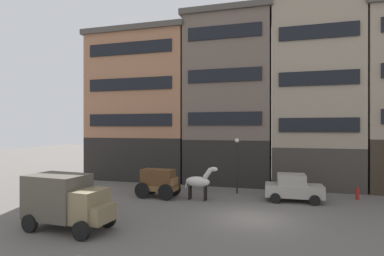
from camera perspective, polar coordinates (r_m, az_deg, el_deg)
name	(u,v)px	position (r m, az deg, el deg)	size (l,w,h in m)	color
ground_plane	(252,218)	(17.67, 11.00, -16.11)	(120.00, 120.00, 0.00)	#605B56
building_far_left	(142,105)	(30.65, -9.33, 4.23)	(10.13, 5.51, 14.20)	black
building_center_left	(229,98)	(28.12, 6.84, 5.54)	(7.81, 5.51, 15.10)	black
building_center_right	(314,78)	(28.08, 21.71, 8.58)	(7.32, 5.51, 18.06)	#38332D
cargo_wagon	(159,181)	(22.13, -6.20, -9.75)	(2.98, 1.66, 1.98)	brown
draft_horse	(199,181)	(21.19, 1.32, -9.86)	(2.35, 0.69, 2.30)	beige
delivery_truck_near	(67,200)	(16.41, -22.15, -12.25)	(4.48, 2.45, 2.62)	#7A6B4C
sedan_light	(293,188)	(21.96, 18.23, -10.46)	(3.75, 1.96, 1.83)	gray
streetlamp_curbside	(237,158)	(23.31, 8.33, -5.47)	(0.32, 0.32, 4.12)	black
fire_hydrant_curbside	(357,193)	(24.32, 28.28, -10.59)	(0.24, 0.24, 0.83)	maroon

